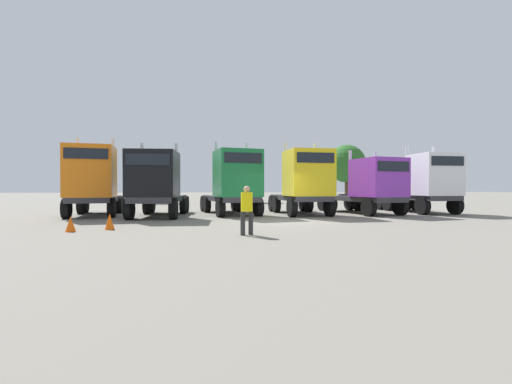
{
  "coord_description": "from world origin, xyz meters",
  "views": [
    {
      "loc": [
        -3.53,
        -16.18,
        1.63
      ],
      "look_at": [
        -0.77,
        4.65,
        1.36
      ],
      "focal_mm": 24.07,
      "sensor_mm": 36.0,
      "label": 1
    }
  ],
  "objects_px": {
    "semi_truck_black": "(156,183)",
    "traffic_cone_near": "(71,224)",
    "semi_truck_yellow": "(305,182)",
    "semi_truck_purple": "(371,185)",
    "visitor_in_hivis": "(247,207)",
    "semi_truck_green": "(234,182)",
    "semi_truck_orange": "(93,180)",
    "semi_truck_white": "(427,183)",
    "traffic_cone_mid": "(110,221)"
  },
  "relations": [
    {
      "from": "semi_truck_white",
      "to": "visitor_in_hivis",
      "type": "bearing_deg",
      "value": -57.95
    },
    {
      "from": "semi_truck_purple",
      "to": "semi_truck_orange",
      "type": "bearing_deg",
      "value": -103.0
    },
    {
      "from": "semi_truck_black",
      "to": "traffic_cone_mid",
      "type": "height_order",
      "value": "semi_truck_black"
    },
    {
      "from": "semi_truck_green",
      "to": "traffic_cone_near",
      "type": "height_order",
      "value": "semi_truck_green"
    },
    {
      "from": "semi_truck_orange",
      "to": "semi_truck_purple",
      "type": "distance_m",
      "value": 16.22
    },
    {
      "from": "semi_truck_orange",
      "to": "visitor_in_hivis",
      "type": "xyz_separation_m",
      "value": [
        7.76,
        -8.59,
        -1.05
      ]
    },
    {
      "from": "semi_truck_orange",
      "to": "semi_truck_black",
      "type": "relative_size",
      "value": 0.94
    },
    {
      "from": "semi_truck_yellow",
      "to": "visitor_in_hivis",
      "type": "xyz_separation_m",
      "value": [
        -4.26,
        -7.99,
        -1.01
      ]
    },
    {
      "from": "semi_truck_orange",
      "to": "semi_truck_black",
      "type": "bearing_deg",
      "value": 64.9
    },
    {
      "from": "semi_truck_orange",
      "to": "semi_truck_black",
      "type": "xyz_separation_m",
      "value": [
        3.62,
        -1.13,
        -0.16
      ]
    },
    {
      "from": "semi_truck_orange",
      "to": "traffic_cone_near",
      "type": "height_order",
      "value": "semi_truck_orange"
    },
    {
      "from": "semi_truck_black",
      "to": "visitor_in_hivis",
      "type": "xyz_separation_m",
      "value": [
        4.14,
        -7.46,
        -0.89
      ]
    },
    {
      "from": "semi_truck_white",
      "to": "traffic_cone_near",
      "type": "distance_m",
      "value": 19.93
    },
    {
      "from": "traffic_cone_near",
      "to": "traffic_cone_mid",
      "type": "bearing_deg",
      "value": 22.6
    },
    {
      "from": "semi_truck_black",
      "to": "traffic_cone_near",
      "type": "xyz_separation_m",
      "value": [
        -2.2,
        -5.71,
        -1.58
      ]
    },
    {
      "from": "semi_truck_yellow",
      "to": "semi_truck_purple",
      "type": "relative_size",
      "value": 0.91
    },
    {
      "from": "semi_truck_green",
      "to": "semi_truck_purple",
      "type": "bearing_deg",
      "value": 75.64
    },
    {
      "from": "semi_truck_white",
      "to": "semi_truck_orange",
      "type": "bearing_deg",
      "value": -92.73
    },
    {
      "from": "semi_truck_orange",
      "to": "visitor_in_hivis",
      "type": "bearing_deg",
      "value": 34.37
    },
    {
      "from": "semi_truck_orange",
      "to": "visitor_in_hivis",
      "type": "relative_size",
      "value": 3.55
    },
    {
      "from": "semi_truck_black",
      "to": "traffic_cone_near",
      "type": "bearing_deg",
      "value": -18.12
    },
    {
      "from": "semi_truck_green",
      "to": "visitor_in_hivis",
      "type": "distance_m",
      "value": 8.58
    },
    {
      "from": "traffic_cone_near",
      "to": "visitor_in_hivis",
      "type": "bearing_deg",
      "value": -15.42
    },
    {
      "from": "semi_truck_black",
      "to": "semi_truck_white",
      "type": "xyz_separation_m",
      "value": [
        16.49,
        1.0,
        0.06
      ]
    },
    {
      "from": "visitor_in_hivis",
      "to": "traffic_cone_near",
      "type": "height_order",
      "value": "visitor_in_hivis"
    },
    {
      "from": "traffic_cone_mid",
      "to": "semi_truck_orange",
      "type": "bearing_deg",
      "value": 112.78
    },
    {
      "from": "semi_truck_green",
      "to": "traffic_cone_mid",
      "type": "relative_size",
      "value": 10.4
    },
    {
      "from": "semi_truck_yellow",
      "to": "semi_truck_white",
      "type": "bearing_deg",
      "value": 90.11
    },
    {
      "from": "semi_truck_green",
      "to": "traffic_cone_near",
      "type": "xyz_separation_m",
      "value": [
        -6.5,
        -6.77,
        -1.66
      ]
    },
    {
      "from": "semi_truck_green",
      "to": "traffic_cone_mid",
      "type": "bearing_deg",
      "value": -51.56
    },
    {
      "from": "semi_truck_yellow",
      "to": "semi_truck_white",
      "type": "relative_size",
      "value": 0.98
    },
    {
      "from": "semi_truck_green",
      "to": "visitor_in_hivis",
      "type": "relative_size",
      "value": 3.9
    },
    {
      "from": "semi_truck_orange",
      "to": "traffic_cone_mid",
      "type": "xyz_separation_m",
      "value": [
        2.66,
        -6.33,
        -1.71
      ]
    },
    {
      "from": "semi_truck_orange",
      "to": "semi_truck_yellow",
      "type": "bearing_deg",
      "value": 79.42
    },
    {
      "from": "semi_truck_black",
      "to": "traffic_cone_mid",
      "type": "relative_size",
      "value": 10.05
    },
    {
      "from": "semi_truck_green",
      "to": "traffic_cone_near",
      "type": "bearing_deg",
      "value": -55.31
    },
    {
      "from": "semi_truck_green",
      "to": "semi_truck_white",
      "type": "height_order",
      "value": "semi_truck_green"
    },
    {
      "from": "semi_truck_black",
      "to": "traffic_cone_near",
      "type": "distance_m",
      "value": 6.32
    },
    {
      "from": "semi_truck_purple",
      "to": "visitor_in_hivis",
      "type": "relative_size",
      "value": 3.95
    },
    {
      "from": "semi_truck_yellow",
      "to": "semi_truck_white",
      "type": "height_order",
      "value": "semi_truck_yellow"
    },
    {
      "from": "semi_truck_green",
      "to": "visitor_in_hivis",
      "type": "bearing_deg",
      "value": -12.56
    },
    {
      "from": "semi_truck_orange",
      "to": "traffic_cone_mid",
      "type": "distance_m",
      "value": 7.07
    },
    {
      "from": "semi_truck_green",
      "to": "semi_truck_yellow",
      "type": "xyz_separation_m",
      "value": [
        4.11,
        -0.53,
        0.05
      ]
    },
    {
      "from": "semi_truck_green",
      "to": "semi_truck_purple",
      "type": "distance_m",
      "value": 8.3
    },
    {
      "from": "semi_truck_yellow",
      "to": "visitor_in_hivis",
      "type": "height_order",
      "value": "semi_truck_yellow"
    },
    {
      "from": "semi_truck_yellow",
      "to": "traffic_cone_near",
      "type": "height_order",
      "value": "semi_truck_yellow"
    },
    {
      "from": "traffic_cone_mid",
      "to": "traffic_cone_near",
      "type": "bearing_deg",
      "value": -157.4
    },
    {
      "from": "semi_truck_black",
      "to": "semi_truck_yellow",
      "type": "height_order",
      "value": "semi_truck_yellow"
    },
    {
      "from": "semi_truck_black",
      "to": "semi_truck_yellow",
      "type": "relative_size",
      "value": 1.05
    },
    {
      "from": "semi_truck_yellow",
      "to": "traffic_cone_mid",
      "type": "bearing_deg",
      "value": -61.74
    }
  ]
}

